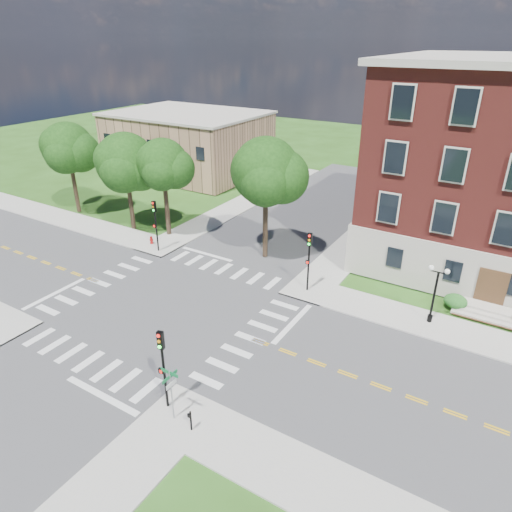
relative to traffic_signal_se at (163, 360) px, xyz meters
The scene contains 19 objects.
ground 10.61m from the traffic_signal_se, 131.67° to the left, with size 160.00×160.00×0.00m, color #264814.
road_ew 10.61m from the traffic_signal_se, 131.67° to the left, with size 90.00×12.00×0.01m, color #3D3D3F.
road_ns 10.61m from the traffic_signal_se, 131.67° to the left, with size 12.00×90.00×0.01m, color #3D3D3F.
sidewalk_ne 24.71m from the traffic_signal_se, 69.34° to the left, with size 34.00×34.00×0.12m.
sidewalk_nw 32.01m from the traffic_signal_se, 133.94° to the left, with size 34.00×34.00×0.12m.
crosswalk_east 8.22m from the traffic_signal_se, 86.43° to the left, with size 2.20×10.20×0.02m, color silver, non-canonical shape.
stop_bar_east 11.22m from the traffic_signal_se, 78.90° to the left, with size 0.40×5.50×0.00m, color silver.
secondary_building 47.30m from the traffic_signal_se, 127.41° to the left, with size 20.40×15.40×8.30m.
tree_a 33.83m from the traffic_signal_se, 148.40° to the left, with size 5.38×5.38×9.87m.
tree_b 26.50m from the traffic_signal_se, 138.91° to the left, with size 5.75×5.75×9.72m.
tree_c 24.17m from the traffic_signal_se, 131.03° to the left, with size 4.76×4.76×9.47m.
tree_d 19.84m from the traffic_signal_se, 104.75° to the left, with size 5.68×5.68×10.62m.
traffic_signal_se is the anchor object (origin of this frame).
traffic_signal_ne 15.12m from the traffic_signal_se, 86.26° to the left, with size 0.36×0.42×4.80m.
traffic_signal_nw 20.04m from the traffic_signal_se, 133.79° to the left, with size 0.32×0.35×4.80m.
twin_lamp_west 18.61m from the traffic_signal_se, 57.05° to the left, with size 1.36×0.36×4.23m.
street_sign_pole 1.34m from the traffic_signal_se, 29.25° to the right, with size 1.10×1.10×3.10m.
push_button_post 3.26m from the traffic_signal_se, 16.72° to the right, with size 0.14×0.21×1.20m.
fire_hydrant 21.96m from the traffic_signal_se, 135.32° to the left, with size 0.35×0.35×0.75m.
Camera 1 is at (20.42, -20.84, 18.04)m, focal length 32.00 mm.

